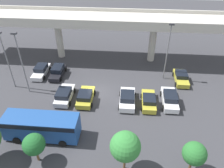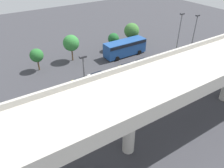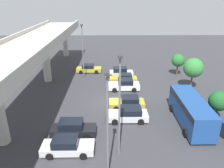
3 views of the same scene
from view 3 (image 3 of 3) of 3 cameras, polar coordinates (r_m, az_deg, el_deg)
The scene contains 17 objects.
ground_plane at distance 28.62m, azimuth -0.24°, elevation -4.93°, with size 104.44×104.44×0.00m, color #38383D.
highway_overpass at distance 28.13m, azimuth -21.89°, elevation 7.49°, with size 49.94×6.55×8.05m.
parked_car_0 at distance 20.41m, azimuth -11.62°, elevation -15.56°, with size 2.05×4.62×1.50m.
parked_car_1 at distance 22.58m, azimuth -10.22°, elevation -11.26°, with size 1.97×4.48×1.56m.
parked_car_2 at distance 24.60m, azimuth 4.26°, elevation -7.90°, with size 2.18×4.55×1.55m.
parked_car_3 at distance 27.20m, azimuth 4.08°, elevation -4.84°, with size 2.19×4.33×1.51m.
parked_car_4 at distance 32.30m, azimuth 3.24°, elevation -0.22°, with size 2.24×4.56×1.64m.
parked_car_5 at distance 34.97m, azimuth 3.06°, elevation 1.41°, with size 2.02×4.35×1.45m.
parked_car_6 at distance 37.53m, azimuth 1.93°, elevation 3.05°, with size 2.11×4.79×1.64m.
parked_car_7 at distance 39.98m, azimuth -6.10°, elevation 4.01°, with size 2.06×4.44×1.44m.
shuttle_bus at distance 25.04m, azimuth 19.89°, elevation -6.21°, with size 8.21×2.80×2.84m.
lamp_post_near_aisle at distance 17.51m, azimuth 2.00°, elevation -4.48°, with size 0.70×0.35×8.96m.
lamp_post_mid_lot at distance 36.40m, azimuth -7.67°, elevation 9.39°, with size 0.70×0.35×8.83m.
lamp_post_by_overpass at distance 15.34m, azimuth -1.19°, elevation -9.48°, with size 0.70×0.35×8.56m.
tree_front_centre at distance 26.42m, azimuth 26.11°, elevation -4.05°, with size 2.19×2.19×3.48m.
tree_front_right at distance 33.60m, azimuth 20.48°, elevation 3.94°, with size 2.84×2.84×4.76m.
tree_front_far_right at distance 39.35m, azimuth 16.89°, elevation 5.90°, with size 2.22×2.22×3.78m.
Camera 3 is at (-25.49, 0.20, 13.02)m, focal length 35.00 mm.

